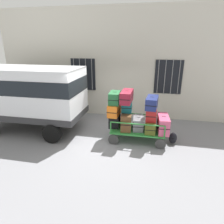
{
  "coord_description": "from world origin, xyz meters",
  "views": [
    {
      "loc": [
        1.47,
        -6.57,
        3.44
      ],
      "look_at": [
        0.11,
        0.07,
        1.02
      ],
      "focal_mm": 31.07,
      "sensor_mm": 36.0,
      "label": 1
    }
  ],
  "objects_px": {
    "suitcase_midright_top": "(152,103)",
    "backpack": "(173,138)",
    "suitcase_right_bottom": "(163,124)",
    "suitcase_midright_bottom": "(150,125)",
    "van": "(29,92)",
    "suitcase_midright_middle": "(151,114)",
    "luggage_cart": "(138,131)",
    "suitcase_left_top": "(115,98)",
    "suitcase_midleft_bottom": "(126,120)",
    "suitcase_left_middle": "(114,110)",
    "suitcase_left_bottom": "(115,121)",
    "suitcase_midleft_middle": "(127,107)",
    "suitcase_midleft_top": "(127,97)",
    "suitcase_center_bottom": "(138,123)"
  },
  "relations": [
    {
      "from": "suitcase_midleft_top",
      "to": "suitcase_midright_bottom",
      "type": "bearing_deg",
      "value": 0.57
    },
    {
      "from": "suitcase_left_bottom",
      "to": "suitcase_midleft_bottom",
      "type": "xyz_separation_m",
      "value": [
        0.44,
        -0.0,
        0.06
      ]
    },
    {
      "from": "suitcase_left_middle",
      "to": "suitcase_midleft_middle",
      "type": "xyz_separation_m",
      "value": [
        0.44,
        0.06,
        0.1
      ]
    },
    {
      "from": "suitcase_left_middle",
      "to": "suitcase_midright_top",
      "type": "relative_size",
      "value": 0.92
    },
    {
      "from": "luggage_cart",
      "to": "suitcase_left_top",
      "type": "bearing_deg",
      "value": 178.17
    },
    {
      "from": "suitcase_left_middle",
      "to": "suitcase_midright_top",
      "type": "height_order",
      "value": "suitcase_midright_top"
    },
    {
      "from": "suitcase_midleft_top",
      "to": "suitcase_midright_top",
      "type": "distance_m",
      "value": 0.9
    },
    {
      "from": "luggage_cart",
      "to": "suitcase_midleft_bottom",
      "type": "distance_m",
      "value": 0.58
    },
    {
      "from": "suitcase_midright_bottom",
      "to": "backpack",
      "type": "relative_size",
      "value": 2.16
    },
    {
      "from": "suitcase_midright_middle",
      "to": "suitcase_right_bottom",
      "type": "height_order",
      "value": "suitcase_midright_middle"
    },
    {
      "from": "suitcase_left_middle",
      "to": "suitcase_center_bottom",
      "type": "distance_m",
      "value": 1.01
    },
    {
      "from": "van",
      "to": "suitcase_midright_top",
      "type": "distance_m",
      "value": 4.82
    },
    {
      "from": "luggage_cart",
      "to": "suitcase_left_middle",
      "type": "xyz_separation_m",
      "value": [
        -0.89,
        -0.02,
        0.78
      ]
    },
    {
      "from": "van",
      "to": "suitcase_midleft_top",
      "type": "xyz_separation_m",
      "value": [
        3.93,
        -0.08,
        0.06
      ]
    },
    {
      "from": "van",
      "to": "suitcase_midright_middle",
      "type": "height_order",
      "value": "van"
    },
    {
      "from": "van",
      "to": "suitcase_midright_middle",
      "type": "bearing_deg",
      "value": -1.17
    },
    {
      "from": "suitcase_midright_middle",
      "to": "suitcase_midright_top",
      "type": "distance_m",
      "value": 0.43
    },
    {
      "from": "suitcase_right_bottom",
      "to": "suitcase_midright_bottom",
      "type": "bearing_deg",
      "value": 178.3
    },
    {
      "from": "van",
      "to": "suitcase_left_top",
      "type": "xyz_separation_m",
      "value": [
        3.48,
        -0.04,
        -0.02
      ]
    },
    {
      "from": "suitcase_midright_bottom",
      "to": "suitcase_midleft_bottom",
      "type": "bearing_deg",
      "value": 177.86
    },
    {
      "from": "suitcase_midleft_bottom",
      "to": "van",
      "type": "bearing_deg",
      "value": 179.45
    },
    {
      "from": "suitcase_left_middle",
      "to": "suitcase_midright_middle",
      "type": "height_order",
      "value": "suitcase_left_middle"
    },
    {
      "from": "suitcase_left_bottom",
      "to": "suitcase_midleft_bottom",
      "type": "relative_size",
      "value": 0.51
    },
    {
      "from": "suitcase_midright_middle",
      "to": "suitcase_left_top",
      "type": "bearing_deg",
      "value": 177.58
    },
    {
      "from": "suitcase_midright_top",
      "to": "backpack",
      "type": "height_order",
      "value": "suitcase_midright_top"
    },
    {
      "from": "van",
      "to": "suitcase_midright_middle",
      "type": "distance_m",
      "value": 4.85
    },
    {
      "from": "suitcase_center_bottom",
      "to": "suitcase_midright_bottom",
      "type": "bearing_deg",
      "value": -4.59
    },
    {
      "from": "suitcase_left_bottom",
      "to": "suitcase_midleft_middle",
      "type": "distance_m",
      "value": 0.72
    },
    {
      "from": "van",
      "to": "suitcase_midright_middle",
      "type": "relative_size",
      "value": 7.66
    },
    {
      "from": "suitcase_left_middle",
      "to": "suitcase_midleft_top",
      "type": "height_order",
      "value": "suitcase_midleft_top"
    },
    {
      "from": "suitcase_left_bottom",
      "to": "suitcase_midright_bottom",
      "type": "distance_m",
      "value": 1.34
    },
    {
      "from": "suitcase_left_middle",
      "to": "suitcase_midleft_bottom",
      "type": "xyz_separation_m",
      "value": [
        0.44,
        0.05,
        -0.41
      ]
    },
    {
      "from": "suitcase_midleft_bottom",
      "to": "suitcase_midleft_middle",
      "type": "xyz_separation_m",
      "value": [
        -0.0,
        0.01,
        0.51
      ]
    },
    {
      "from": "luggage_cart",
      "to": "suitcase_left_top",
      "type": "xyz_separation_m",
      "value": [
        -0.89,
        0.03,
        1.22
      ]
    },
    {
      "from": "suitcase_right_bottom",
      "to": "backpack",
      "type": "xyz_separation_m",
      "value": [
        0.38,
        -0.09,
        -0.49
      ]
    },
    {
      "from": "luggage_cart",
      "to": "suitcase_midright_top",
      "type": "xyz_separation_m",
      "value": [
        0.44,
        -0.03,
        1.14
      ]
    },
    {
      "from": "suitcase_midleft_top",
      "to": "suitcase_right_bottom",
      "type": "bearing_deg",
      "value": -0.18
    },
    {
      "from": "van",
      "to": "suitcase_left_middle",
      "type": "relative_size",
      "value": 5.31
    },
    {
      "from": "suitcase_midright_bottom",
      "to": "suitcase_midleft_middle",
      "type": "bearing_deg",
      "value": 177.5
    },
    {
      "from": "suitcase_midleft_top",
      "to": "suitcase_midright_top",
      "type": "bearing_deg",
      "value": -1.25
    },
    {
      "from": "backpack",
      "to": "suitcase_left_bottom",
      "type": "bearing_deg",
      "value": 176.18
    },
    {
      "from": "suitcase_midleft_middle",
      "to": "suitcase_right_bottom",
      "type": "xyz_separation_m",
      "value": [
        1.33,
        -0.05,
        -0.53
      ]
    },
    {
      "from": "suitcase_midleft_bottom",
      "to": "suitcase_center_bottom",
      "type": "xyz_separation_m",
      "value": [
        0.44,
        0.0,
        -0.08
      ]
    },
    {
      "from": "van",
      "to": "suitcase_center_bottom",
      "type": "xyz_separation_m",
      "value": [
        4.37,
        -0.04,
        -0.94
      ]
    },
    {
      "from": "van",
      "to": "suitcase_midright_top",
      "type": "height_order",
      "value": "van"
    },
    {
      "from": "suitcase_midleft_bottom",
      "to": "suitcase_right_bottom",
      "type": "distance_m",
      "value": 1.34
    },
    {
      "from": "suitcase_midright_middle",
      "to": "backpack",
      "type": "relative_size",
      "value": 1.26
    },
    {
      "from": "suitcase_midleft_bottom",
      "to": "suitcase_center_bottom",
      "type": "relative_size",
      "value": 1.23
    },
    {
      "from": "suitcase_center_bottom",
      "to": "suitcase_right_bottom",
      "type": "bearing_deg",
      "value": -3.15
    },
    {
      "from": "van",
      "to": "suitcase_right_bottom",
      "type": "height_order",
      "value": "van"
    }
  ]
}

